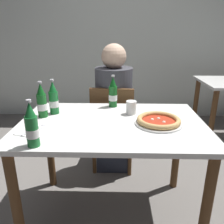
{
  "coord_description": "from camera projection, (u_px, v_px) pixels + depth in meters",
  "views": [
    {
      "loc": [
        0.04,
        -1.37,
        1.31
      ],
      "look_at": [
        0.0,
        0.05,
        0.8
      ],
      "focal_mm": 36.54,
      "sensor_mm": 36.0,
      "label": 1
    }
  ],
  "objects": [
    {
      "name": "beer_bottle_left",
      "position": [
        54.0,
        99.0,
        1.6
      ],
      "size": [
        0.07,
        0.07,
        0.25
      ],
      "color": "#196B2D",
      "rests_on": "dining_table_main"
    },
    {
      "name": "chair_behind_table",
      "position": [
        113.0,
        124.0,
        2.15
      ],
      "size": [
        0.43,
        0.43,
        0.85
      ],
      "rotation": [
        0.0,
        0.0,
        3.06
      ],
      "color": "brown",
      "rests_on": "ground_plane"
    },
    {
      "name": "napkin_with_cutlery",
      "position": [
        36.0,
        131.0,
        1.35
      ],
      "size": [
        0.23,
        0.23,
        0.01
      ],
      "color": "white",
      "rests_on": "dining_table_main"
    },
    {
      "name": "dining_table_main",
      "position": [
        112.0,
        138.0,
        1.52
      ],
      "size": [
        1.2,
        0.8,
        0.75
      ],
      "color": "silver",
      "rests_on": "ground_plane"
    },
    {
      "name": "paper_cup",
      "position": [
        131.0,
        108.0,
        1.61
      ],
      "size": [
        0.07,
        0.07,
        0.09
      ],
      "primitive_type": "cylinder",
      "color": "white",
      "rests_on": "dining_table_main"
    },
    {
      "name": "diner_seated",
      "position": [
        114.0,
        112.0,
        2.16
      ],
      "size": [
        0.34,
        0.34,
        1.21
      ],
      "color": "#2D3342",
      "rests_on": "ground_plane"
    },
    {
      "name": "beer_bottle_center",
      "position": [
        42.0,
        102.0,
        1.54
      ],
      "size": [
        0.07,
        0.07,
        0.25
      ],
      "color": "#14591E",
      "rests_on": "dining_table_main"
    },
    {
      "name": "ground_plane",
      "position": [
        112.0,
        213.0,
        1.73
      ],
      "size": [
        8.0,
        8.0,
        0.0
      ],
      "primitive_type": "plane",
      "color": "slate"
    },
    {
      "name": "back_wall_tiled",
      "position": [
        116.0,
        32.0,
        3.37
      ],
      "size": [
        7.0,
        0.1,
        2.6
      ],
      "primitive_type": "cube",
      "color": "silver",
      "rests_on": "ground_plane"
    },
    {
      "name": "beer_bottle_extra",
      "position": [
        113.0,
        94.0,
        1.75
      ],
      "size": [
        0.07,
        0.07,
        0.25
      ],
      "color": "#14591E",
      "rests_on": "dining_table_main"
    },
    {
      "name": "pizza_margherita_near",
      "position": [
        159.0,
        121.0,
        1.44
      ],
      "size": [
        0.3,
        0.3,
        0.04
      ],
      "color": "white",
      "rests_on": "dining_table_main"
    },
    {
      "name": "beer_bottle_right",
      "position": [
        32.0,
        127.0,
        1.14
      ],
      "size": [
        0.07,
        0.07,
        0.25
      ],
      "color": "#196B2D",
      "rests_on": "dining_table_main"
    }
  ]
}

